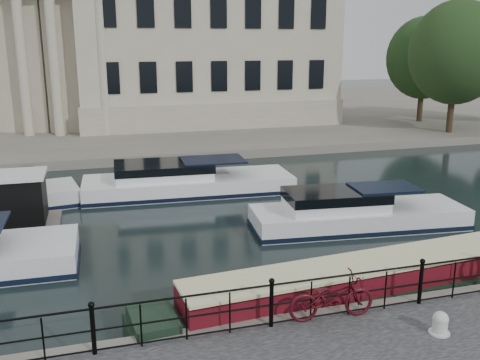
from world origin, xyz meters
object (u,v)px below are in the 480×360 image
at_px(mooring_bollard, 440,323).
at_px(narrowboat, 364,290).
at_px(bicycle, 331,297).
at_px(harbour_hut, 18,203).

xyz_separation_m(mooring_bollard, narrowboat, (-0.33, 2.81, -0.44)).
distance_m(bicycle, mooring_bollard, 2.49).
xyz_separation_m(mooring_bollard, harbour_hut, (-10.11, 12.31, 0.15)).
bearing_deg(harbour_hut, narrowboat, -43.11).
bearing_deg(harbour_hut, bicycle, -52.75).
height_order(mooring_bollard, narrowboat, narrowboat).
bearing_deg(narrowboat, harbour_hut, 131.34).
distance_m(bicycle, narrowboat, 2.40).
bearing_deg(narrowboat, bicycle, -144.37).
xyz_separation_m(bicycle, harbour_hut, (-8.02, 10.97, -0.16)).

